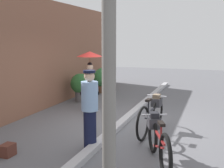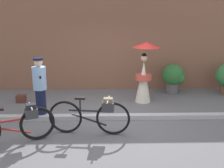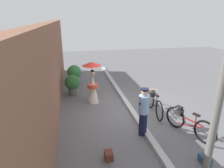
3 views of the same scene
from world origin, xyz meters
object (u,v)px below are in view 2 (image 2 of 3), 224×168
object	(u,v)px
bicycle_far_side	(93,115)
potted_plant_small	(174,77)
bicycle_near_officer	(14,125)
backpack_on_pavement	(21,98)
person_with_parasol	(144,72)
person_officer	(40,87)

from	to	relation	value
bicycle_far_side	potted_plant_small	distance (m)	4.06
potted_plant_small	bicycle_near_officer	bearing A→B (deg)	-139.81
backpack_on_pavement	bicycle_far_side	bearing A→B (deg)	-44.61
bicycle_near_officer	person_with_parasol	distance (m)	4.13
potted_plant_small	person_officer	bearing A→B (deg)	-151.77
bicycle_near_officer	person_with_parasol	world-z (taller)	person_with_parasol
backpack_on_pavement	person_with_parasol	bearing A→B (deg)	-0.25
bicycle_far_side	backpack_on_pavement	size ratio (longest dim) A/B	6.85
bicycle_near_officer	bicycle_far_side	distance (m)	1.68
bicycle_near_officer	backpack_on_pavement	distance (m)	2.82
person_officer	potted_plant_small	distance (m)	4.53
potted_plant_small	backpack_on_pavement	bearing A→B (deg)	-170.23
bicycle_far_side	person_with_parasol	distance (m)	2.74
person_officer	person_with_parasol	xyz separation A→B (m)	(2.85, 1.28, 0.09)
bicycle_near_officer	person_officer	size ratio (longest dim) A/B	1.09
bicycle_near_officer	person_officer	bearing A→B (deg)	80.57
bicycle_near_officer	backpack_on_pavement	world-z (taller)	bicycle_near_officer
bicycle_far_side	person_officer	xyz separation A→B (m)	(-1.38, 0.98, 0.39)
person_with_parasol	potted_plant_small	distance (m)	1.47
bicycle_near_officer	person_with_parasol	bearing A→B (deg)	41.23
bicycle_far_side	potted_plant_small	bearing A→B (deg)	50.19
person_with_parasol	potted_plant_small	world-z (taller)	person_with_parasol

